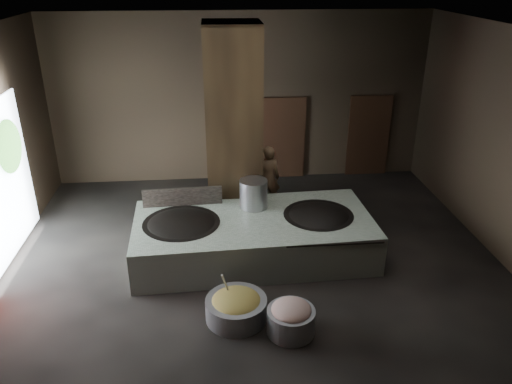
{
  "coord_description": "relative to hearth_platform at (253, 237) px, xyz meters",
  "views": [
    {
      "loc": [
        -0.75,
        -8.6,
        5.55
      ],
      "look_at": [
        0.09,
        0.73,
        1.25
      ],
      "focal_mm": 35.0,
      "sensor_mm": 36.0,
      "label": 1
    }
  ],
  "objects": [
    {
      "name": "floor",
      "position": [
        -0.0,
        -0.33,
        -0.47
      ],
      "size": [
        10.0,
        9.0,
        0.1
      ],
      "primitive_type": "cube",
      "color": "black",
      "rests_on": "ground"
    },
    {
      "name": "ceiling",
      "position": [
        -0.0,
        -0.33,
        4.13
      ],
      "size": [
        10.0,
        9.0,
        0.1
      ],
      "primitive_type": "cube",
      "color": "black",
      "rests_on": "back_wall"
    },
    {
      "name": "back_wall",
      "position": [
        -0.0,
        4.22,
        1.83
      ],
      "size": [
        10.0,
        0.1,
        4.5
      ],
      "primitive_type": "cube",
      "color": "black",
      "rests_on": "ground"
    },
    {
      "name": "front_wall",
      "position": [
        -0.0,
        -4.88,
        1.83
      ],
      "size": [
        10.0,
        0.1,
        4.5
      ],
      "primitive_type": "cube",
      "color": "black",
      "rests_on": "ground"
    },
    {
      "name": "pillar",
      "position": [
        -0.3,
        1.57,
        1.83
      ],
      "size": [
        1.2,
        1.2,
        4.5
      ],
      "primitive_type": "cube",
      "color": "black",
      "rests_on": "ground"
    },
    {
      "name": "hearth_platform",
      "position": [
        0.0,
        0.0,
        0.0
      ],
      "size": [
        4.92,
        2.51,
        0.84
      ],
      "primitive_type": "cube",
      "rotation": [
        0.0,
        0.0,
        0.04
      ],
      "color": "beige",
      "rests_on": "ground"
    },
    {
      "name": "platform_cap",
      "position": [
        0.0,
        0.0,
        0.4
      ],
      "size": [
        4.72,
        2.26,
        0.03
      ],
      "primitive_type": "cube",
      "color": "black",
      "rests_on": "hearth_platform"
    },
    {
      "name": "wok_left",
      "position": [
        -1.45,
        -0.05,
        0.33
      ],
      "size": [
        1.52,
        1.52,
        0.42
      ],
      "primitive_type": "ellipsoid",
      "color": "black",
      "rests_on": "hearth_platform"
    },
    {
      "name": "wok_left_rim",
      "position": [
        -1.45,
        -0.05,
        0.4
      ],
      "size": [
        1.55,
        1.55,
        0.05
      ],
      "primitive_type": "cylinder",
      "color": "black",
      "rests_on": "hearth_platform"
    },
    {
      "name": "wok_right",
      "position": [
        1.35,
        0.05,
        0.33
      ],
      "size": [
        1.42,
        1.42,
        0.4
      ],
      "primitive_type": "ellipsoid",
      "color": "black",
      "rests_on": "hearth_platform"
    },
    {
      "name": "wok_right_rim",
      "position": [
        1.35,
        0.05,
        0.4
      ],
      "size": [
        1.45,
        1.45,
        0.05
      ],
      "primitive_type": "cylinder",
      "color": "black",
      "rests_on": "hearth_platform"
    },
    {
      "name": "stock_pot",
      "position": [
        0.05,
        0.55,
        0.71
      ],
      "size": [
        0.59,
        0.59,
        0.63
      ],
      "primitive_type": "cylinder",
      "color": "#A1A1A8",
      "rests_on": "hearth_platform"
    },
    {
      "name": "splash_guard",
      "position": [
        -1.45,
        0.75,
        0.61
      ],
      "size": [
        1.68,
        0.13,
        0.42
      ],
      "primitive_type": "cube",
      "rotation": [
        0.0,
        0.0,
        0.04
      ],
      "color": "black",
      "rests_on": "hearth_platform"
    },
    {
      "name": "cook",
      "position": [
        0.53,
        2.13,
        0.39
      ],
      "size": [
        0.6,
        0.39,
        1.63
      ],
      "primitive_type": "imported",
      "rotation": [
        0.0,
        0.0,
        3.16
      ],
      "color": "olive",
      "rests_on": "ground"
    },
    {
      "name": "veg_basin",
      "position": [
        -0.47,
        -2.05,
        -0.23
      ],
      "size": [
        1.08,
        1.08,
        0.39
      ],
      "primitive_type": "cylinder",
      "rotation": [
        0.0,
        0.0,
        0.03
      ],
      "color": "gray",
      "rests_on": "ground"
    },
    {
      "name": "veg_fill",
      "position": [
        -0.47,
        -2.05,
        -0.07
      ],
      "size": [
        0.86,
        0.86,
        0.27
      ],
      "primitive_type": "ellipsoid",
      "color": "olive",
      "rests_on": "veg_basin"
    },
    {
      "name": "ladle",
      "position": [
        -0.62,
        -1.9,
        0.13
      ],
      "size": [
        0.19,
        0.4,
        0.75
      ],
      "primitive_type": "cylinder",
      "rotation": [
        0.49,
        0.0,
        -0.4
      ],
      "color": "#A1A1A8",
      "rests_on": "veg_basin"
    },
    {
      "name": "meat_basin",
      "position": [
        0.4,
        -2.48,
        -0.2
      ],
      "size": [
        0.9,
        0.9,
        0.44
      ],
      "primitive_type": "cylinder",
      "rotation": [
        0.0,
        0.0,
        0.14
      ],
      "color": "gray",
      "rests_on": "ground"
    },
    {
      "name": "meat_fill",
      "position": [
        0.4,
        -2.48,
        0.03
      ],
      "size": [
        0.66,
        0.66,
        0.25
      ],
      "primitive_type": "ellipsoid",
      "color": "#A96E65",
      "rests_on": "meat_basin"
    },
    {
      "name": "doorway_near",
      "position": [
        1.2,
        4.12,
        0.68
      ],
      "size": [
        1.18,
        0.08,
        2.38
      ],
      "primitive_type": "cube",
      "color": "black",
      "rests_on": "ground"
    },
    {
      "name": "doorway_near_glow",
      "position": [
        1.25,
        4.17,
        0.63
      ],
      "size": [
        0.8,
        0.04,
        1.88
      ],
      "primitive_type": "cube",
      "color": "#8C6647",
      "rests_on": "ground"
    },
    {
      "name": "doorway_far",
      "position": [
        3.6,
        4.12,
        0.68
      ],
      "size": [
        1.18,
        0.08,
        2.38
      ],
      "primitive_type": "cube",
      "color": "black",
      "rests_on": "ground"
    },
    {
      "name": "doorway_far_glow",
      "position": [
        3.76,
        4.32,
        0.63
      ],
      "size": [
        0.83,
        0.04,
        1.97
      ],
      "primitive_type": "cube",
      "color": "#8C6647",
      "rests_on": "ground"
    },
    {
      "name": "tree_silhouette",
      "position": [
        -4.85,
        0.97,
        1.78
      ],
      "size": [
        0.28,
        1.1,
        1.1
      ],
      "primitive_type": "ellipsoid",
      "color": "#194714",
      "rests_on": "left_opening"
    }
  ]
}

